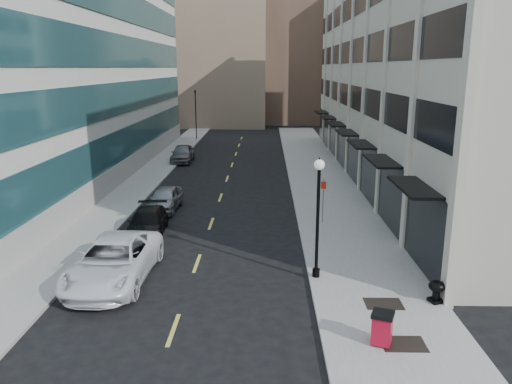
{
  "coord_description": "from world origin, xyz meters",
  "views": [
    {
      "loc": [
        3.16,
        -13.41,
        8.76
      ],
      "look_at": [
        2.65,
        11.24,
        2.59
      ],
      "focal_mm": 35.0,
      "sensor_mm": 36.0,
      "label": 1
    }
  ],
  "objects_px": {
    "sign_post": "(323,195)",
    "trash_bin": "(382,327)",
    "urn_planter": "(437,289)",
    "traffic_signal": "(195,93)",
    "car_grey_sedan": "(183,153)",
    "lamppost": "(318,208)",
    "car_white_van": "(114,261)",
    "car_black_pickup": "(147,223)",
    "car_silver_sedan": "(165,199)"
  },
  "relations": [
    {
      "from": "car_silver_sedan",
      "to": "sign_post",
      "type": "relative_size",
      "value": 1.68
    },
    {
      "from": "traffic_signal",
      "to": "lamppost",
      "type": "distance_m",
      "value": 43.17
    },
    {
      "from": "car_black_pickup",
      "to": "trash_bin",
      "type": "bearing_deg",
      "value": -51.69
    },
    {
      "from": "traffic_signal",
      "to": "car_silver_sedan",
      "type": "height_order",
      "value": "traffic_signal"
    },
    {
      "from": "car_grey_sedan",
      "to": "urn_planter",
      "type": "relative_size",
      "value": 5.6
    },
    {
      "from": "trash_bin",
      "to": "sign_post",
      "type": "relative_size",
      "value": 0.43
    },
    {
      "from": "car_white_van",
      "to": "car_grey_sedan",
      "type": "xyz_separation_m",
      "value": [
        -1.6,
        27.32,
        -0.07
      ]
    },
    {
      "from": "lamppost",
      "to": "sign_post",
      "type": "distance_m",
      "value": 7.82
    },
    {
      "from": "car_black_pickup",
      "to": "urn_planter",
      "type": "height_order",
      "value": "car_black_pickup"
    },
    {
      "from": "trash_bin",
      "to": "lamppost",
      "type": "xyz_separation_m",
      "value": [
        -1.58,
        5.28,
        2.44
      ]
    },
    {
      "from": "traffic_signal",
      "to": "lamppost",
      "type": "bearing_deg",
      "value": -75.49
    },
    {
      "from": "trash_bin",
      "to": "car_black_pickup",
      "type": "bearing_deg",
      "value": 154.38
    },
    {
      "from": "car_white_van",
      "to": "car_grey_sedan",
      "type": "height_order",
      "value": "car_white_van"
    },
    {
      "from": "traffic_signal",
      "to": "car_white_van",
      "type": "distance_m",
      "value": 42.34
    },
    {
      "from": "urn_planter",
      "to": "car_black_pickup",
      "type": "bearing_deg",
      "value": 148.21
    },
    {
      "from": "urn_planter",
      "to": "car_grey_sedan",
      "type": "bearing_deg",
      "value": 116.15
    },
    {
      "from": "urn_planter",
      "to": "sign_post",
      "type": "bearing_deg",
      "value": 107.91
    },
    {
      "from": "trash_bin",
      "to": "urn_planter",
      "type": "xyz_separation_m",
      "value": [
        2.72,
        3.0,
        -0.07
      ]
    },
    {
      "from": "sign_post",
      "to": "urn_planter",
      "type": "height_order",
      "value": "sign_post"
    },
    {
      "from": "traffic_signal",
      "to": "urn_planter",
      "type": "xyz_separation_m",
      "value": [
        15.1,
        -44.0,
        -5.05
      ]
    },
    {
      "from": "car_white_van",
      "to": "car_black_pickup",
      "type": "relative_size",
      "value": 1.36
    },
    {
      "from": "sign_post",
      "to": "trash_bin",
      "type": "bearing_deg",
      "value": -65.8
    },
    {
      "from": "car_black_pickup",
      "to": "sign_post",
      "type": "distance_m",
      "value": 9.86
    },
    {
      "from": "car_white_van",
      "to": "car_silver_sedan",
      "type": "bearing_deg",
      "value": 91.37
    },
    {
      "from": "car_white_van",
      "to": "car_black_pickup",
      "type": "xyz_separation_m",
      "value": [
        0.0,
        5.93,
        -0.21
      ]
    },
    {
      "from": "car_silver_sedan",
      "to": "car_grey_sedan",
      "type": "distance_m",
      "value": 16.6
    },
    {
      "from": "sign_post",
      "to": "car_silver_sedan",
      "type": "bearing_deg",
      "value": -174.75
    },
    {
      "from": "lamppost",
      "to": "sign_post",
      "type": "relative_size",
      "value": 2.01
    },
    {
      "from": "car_silver_sedan",
      "to": "traffic_signal",
      "type": "bearing_deg",
      "value": 96.61
    },
    {
      "from": "trash_bin",
      "to": "sign_post",
      "type": "distance_m",
      "value": 12.95
    },
    {
      "from": "traffic_signal",
      "to": "car_grey_sedan",
      "type": "bearing_deg",
      "value": -87.27
    },
    {
      "from": "car_grey_sedan",
      "to": "sign_post",
      "type": "xyz_separation_m",
      "value": [
        11.2,
        -19.42,
        0.97
      ]
    },
    {
      "from": "car_white_van",
      "to": "trash_bin",
      "type": "height_order",
      "value": "car_white_van"
    },
    {
      "from": "lamppost",
      "to": "car_grey_sedan",
      "type": "bearing_deg",
      "value": 110.48
    },
    {
      "from": "car_black_pickup",
      "to": "car_silver_sedan",
      "type": "bearing_deg",
      "value": 85.62
    },
    {
      "from": "trash_bin",
      "to": "lamppost",
      "type": "height_order",
      "value": "lamppost"
    },
    {
      "from": "car_black_pickup",
      "to": "traffic_signal",
      "type": "bearing_deg",
      "value": 89.27
    },
    {
      "from": "car_white_van",
      "to": "car_black_pickup",
      "type": "height_order",
      "value": "car_white_van"
    },
    {
      "from": "car_black_pickup",
      "to": "trash_bin",
      "type": "xyz_separation_m",
      "value": [
        10.08,
        -10.93,
        0.05
      ]
    },
    {
      "from": "sign_post",
      "to": "urn_planter",
      "type": "bearing_deg",
      "value": -50.03
    },
    {
      "from": "lamppost",
      "to": "sign_post",
      "type": "xyz_separation_m",
      "value": [
        1.1,
        7.62,
        -1.39
      ]
    },
    {
      "from": "traffic_signal",
      "to": "car_white_van",
      "type": "bearing_deg",
      "value": -86.87
    },
    {
      "from": "car_black_pickup",
      "to": "lamppost",
      "type": "height_order",
      "value": "lamppost"
    },
    {
      "from": "car_grey_sedan",
      "to": "urn_planter",
      "type": "height_order",
      "value": "car_grey_sedan"
    },
    {
      "from": "urn_planter",
      "to": "car_white_van",
      "type": "bearing_deg",
      "value": 171.12
    },
    {
      "from": "car_white_van",
      "to": "car_grey_sedan",
      "type": "relative_size",
      "value": 1.33
    },
    {
      "from": "traffic_signal",
      "to": "sign_post",
      "type": "bearing_deg",
      "value": -70.76
    },
    {
      "from": "trash_bin",
      "to": "sign_post",
      "type": "xyz_separation_m",
      "value": [
        -0.48,
        12.9,
        1.05
      ]
    },
    {
      "from": "traffic_signal",
      "to": "urn_planter",
      "type": "bearing_deg",
      "value": -71.06
    },
    {
      "from": "car_silver_sedan",
      "to": "car_black_pickup",
      "type": "bearing_deg",
      "value": -87.6
    }
  ]
}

